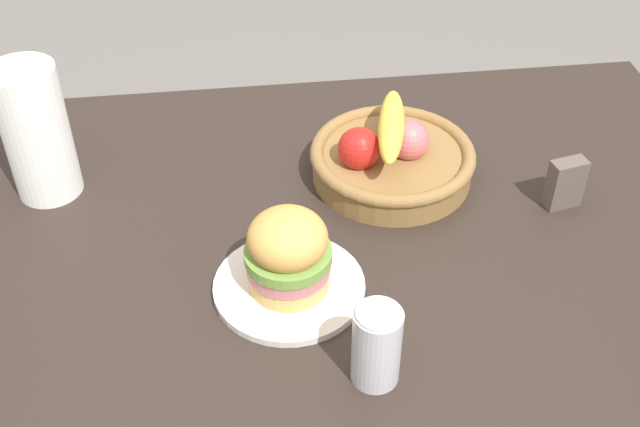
{
  "coord_description": "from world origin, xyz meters",
  "views": [
    {
      "loc": [
        -0.16,
        -1.01,
        1.63
      ],
      "look_at": [
        -0.04,
        -0.04,
        0.81
      ],
      "focal_mm": 45.58,
      "sensor_mm": 36.0,
      "label": 1
    }
  ],
  "objects_px": {
    "sandwich": "(288,252)",
    "plate": "(289,287)",
    "paper_towel_roll": "(36,132)",
    "napkin_holder": "(565,183)",
    "fruit_basket": "(391,157)",
    "soda_can": "(377,345)"
  },
  "relations": [
    {
      "from": "napkin_holder",
      "to": "fruit_basket",
      "type": "bearing_deg",
      "value": 145.8
    },
    {
      "from": "plate",
      "to": "soda_can",
      "type": "height_order",
      "value": "soda_can"
    },
    {
      "from": "plate",
      "to": "fruit_basket",
      "type": "height_order",
      "value": "fruit_basket"
    },
    {
      "from": "soda_can",
      "to": "fruit_basket",
      "type": "relative_size",
      "value": 0.43
    },
    {
      "from": "plate",
      "to": "napkin_holder",
      "type": "height_order",
      "value": "napkin_holder"
    },
    {
      "from": "paper_towel_roll",
      "to": "napkin_holder",
      "type": "bearing_deg",
      "value": -9.84
    },
    {
      "from": "paper_towel_roll",
      "to": "sandwich",
      "type": "bearing_deg",
      "value": -37.25
    },
    {
      "from": "fruit_basket",
      "to": "sandwich",
      "type": "bearing_deg",
      "value": -128.58
    },
    {
      "from": "sandwich",
      "to": "fruit_basket",
      "type": "relative_size",
      "value": 0.46
    },
    {
      "from": "fruit_basket",
      "to": "paper_towel_roll",
      "type": "distance_m",
      "value": 0.6
    },
    {
      "from": "sandwich",
      "to": "soda_can",
      "type": "bearing_deg",
      "value": -60.66
    },
    {
      "from": "sandwich",
      "to": "paper_towel_roll",
      "type": "bearing_deg",
      "value": 142.75
    },
    {
      "from": "plate",
      "to": "paper_towel_roll",
      "type": "xyz_separation_m",
      "value": [
        -0.39,
        0.3,
        0.11
      ]
    },
    {
      "from": "plate",
      "to": "napkin_holder",
      "type": "bearing_deg",
      "value": 16.83
    },
    {
      "from": "fruit_basket",
      "to": "napkin_holder",
      "type": "bearing_deg",
      "value": -22.15
    },
    {
      "from": "plate",
      "to": "sandwich",
      "type": "distance_m",
      "value": 0.07
    },
    {
      "from": "napkin_holder",
      "to": "sandwich",
      "type": "bearing_deg",
      "value": -175.23
    },
    {
      "from": "sandwich",
      "to": "paper_towel_roll",
      "type": "height_order",
      "value": "paper_towel_roll"
    },
    {
      "from": "napkin_holder",
      "to": "plate",
      "type": "bearing_deg",
      "value": -175.23
    },
    {
      "from": "soda_can",
      "to": "sandwich",
      "type": "bearing_deg",
      "value": 119.34
    },
    {
      "from": "paper_towel_roll",
      "to": "napkin_holder",
      "type": "distance_m",
      "value": 0.88
    },
    {
      "from": "sandwich",
      "to": "plate",
      "type": "bearing_deg",
      "value": 135.0
    }
  ]
}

